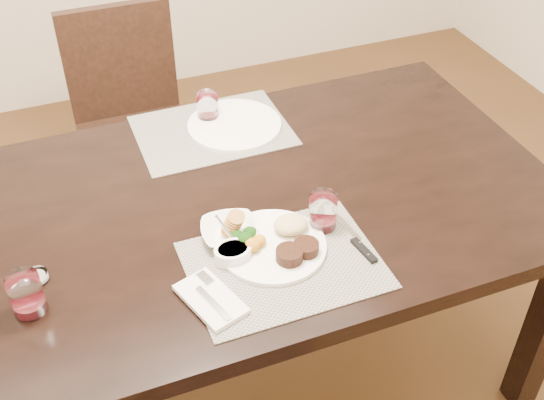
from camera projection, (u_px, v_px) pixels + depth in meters
name	position (u px, v px, depth m)	size (l,w,h in m)	color
ground_plane	(211.00, 381.00, 2.28)	(4.50, 4.50, 0.00)	#452C16
dining_table	(197.00, 234.00, 1.86)	(2.00, 1.00, 0.75)	black
chair_far	(132.00, 114.00, 2.63)	(0.42, 0.42, 0.90)	black
placemat_near	(284.00, 265.00, 1.65)	(0.46, 0.34, 0.00)	gray
placemat_far	(212.00, 131.00, 2.10)	(0.46, 0.34, 0.00)	gray
dinner_plate	(278.00, 243.00, 1.68)	(0.27, 0.27, 0.05)	white
napkin_fork	(211.00, 299.00, 1.55)	(0.15, 0.20, 0.02)	silver
steak_knife	(359.00, 244.00, 1.70)	(0.04, 0.22, 0.01)	silver
cracker_bowl	(230.00, 231.00, 1.71)	(0.16, 0.16, 0.06)	white
sauce_ramekin	(233.00, 253.00, 1.65)	(0.09, 0.14, 0.07)	white
wine_glass_near	(323.00, 213.00, 1.73)	(0.07, 0.07, 0.10)	white
far_plate	(234.00, 125.00, 2.11)	(0.29, 0.29, 0.01)	white
wine_glass_far	(208.00, 108.00, 2.12)	(0.07, 0.07, 0.09)	white
wine_glass_side	(27.00, 296.00, 1.51)	(0.07, 0.07, 0.10)	white
salt_cellar	(37.00, 277.00, 1.61)	(0.05, 0.05, 0.02)	white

